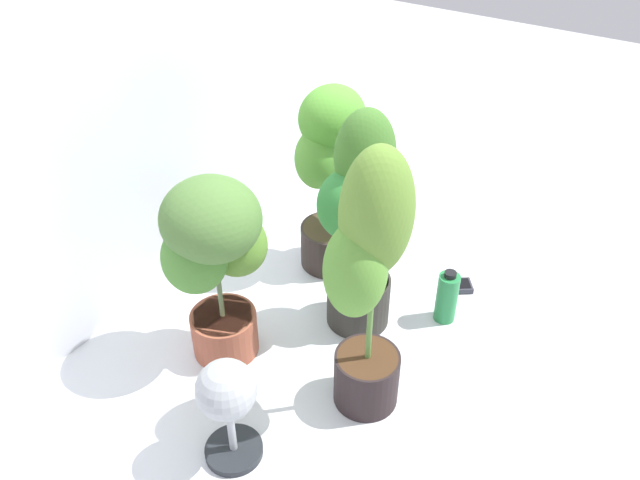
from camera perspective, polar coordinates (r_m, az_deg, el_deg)
The scene contains 9 objects.
ground_plane at distance 2.41m, azimuth 4.31°, elevation -8.37°, with size 8.00×8.00×0.00m, color silver.
mylar_back_wall at distance 2.36m, azimuth -13.81°, elevation 18.18°, with size 3.20×0.01×2.00m, color silver.
potted_plant_back_right at distance 2.49m, azimuth 1.22°, elevation 6.21°, with size 0.37×0.33×0.80m.
potted_plant_front_left at distance 1.81m, azimuth 4.37°, elevation -3.21°, with size 0.31×0.26×0.95m.
potted_plant_back_left at distance 2.08m, azimuth -9.49°, elevation -0.99°, with size 0.42×0.41×0.71m.
potted_plant_center at distance 2.17m, azimuth 3.90°, elevation 1.86°, with size 0.39×0.31×0.88m.
hygrometer_box at distance 2.66m, azimuth 12.66°, elevation -4.05°, with size 0.11×0.11×0.03m.
floor_fan at distance 1.88m, azimuth -8.37°, elevation -13.95°, with size 0.19×0.19×0.38m.
nutrient_bottle at distance 2.44m, azimuth 11.38°, elevation -5.07°, with size 0.08×0.08×0.23m.
Camera 1 is at (-1.53, -0.80, 1.69)m, focal length 35.46 mm.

